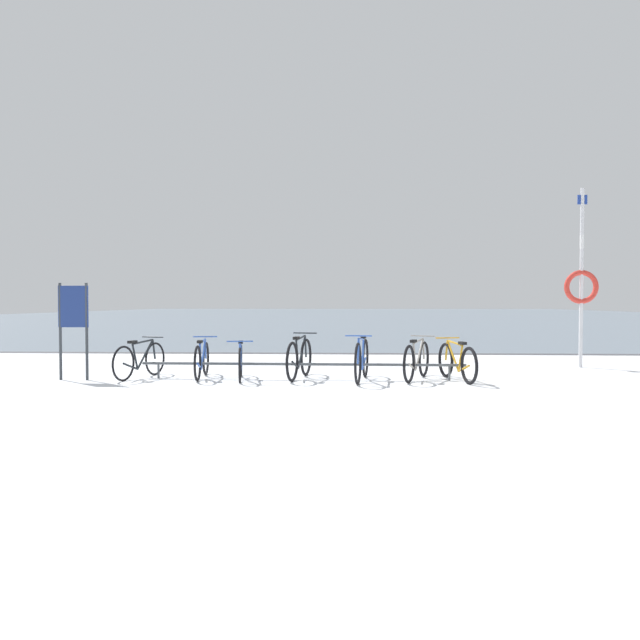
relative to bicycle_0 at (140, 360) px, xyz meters
The scene contains 11 objects.
ground 49.71m from the bicycle_0, 85.00° to the left, with size 80.00×132.00×0.08m.
bike_rack 3.01m from the bicycle_0, ahead, with size 5.90×0.16×0.31m.
bicycle_0 is the anchor object (origin of this frame).
bicycle_1 1.15m from the bicycle_0, ahead, with size 0.46×1.63×0.76m.
bicycle_2 1.90m from the bicycle_0, ahead, with size 0.46×1.56×0.73m.
bicycle_3 2.96m from the bicycle_0, ahead, with size 0.49×1.65×0.83m.
bicycle_4 4.10m from the bicycle_0, ahead, with size 0.46×1.80×0.84m.
bicycle_5 5.09m from the bicycle_0, ahead, with size 0.71×1.62×0.78m.
bicycle_6 5.80m from the bicycle_0, ahead, with size 0.55×1.64×0.76m.
info_sign 1.42m from the bicycle_0, 164.03° to the right, with size 0.55×0.07×1.75m.
rescue_post 9.28m from the bicycle_0, 14.68° to the left, with size 0.73×0.11×3.85m.
Camera 1 is at (-0.46, -6.94, 1.41)m, focal length 35.00 mm.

